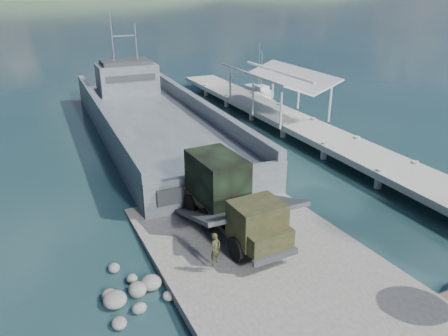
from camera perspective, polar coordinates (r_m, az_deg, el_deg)
ground at (r=22.45m, az=4.75°, el=-11.85°), size 1400.00×1400.00×0.00m
boat_ramp at (r=21.61m, az=6.11°, el=-12.64°), size 10.00×18.00×0.50m
shoreline_rocks at (r=21.01m, az=-11.39°, el=-15.03°), size 3.20×5.60×0.90m
pier at (r=42.78m, az=7.65°, el=7.45°), size 6.40×44.00×6.10m
landing_craft at (r=40.47m, az=-9.14°, el=5.43°), size 10.27×37.05×10.93m
military_truck at (r=23.17m, az=0.70°, el=-3.84°), size 3.00×8.15×3.72m
soldier at (r=20.32m, az=-1.11°, el=-11.43°), size 0.70×0.63×1.60m
sailboat_near at (r=52.37m, az=4.85°, el=8.94°), size 1.92×5.10×6.07m
sailboat_far at (r=57.01m, az=4.56°, el=10.09°), size 1.56×5.19×6.31m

